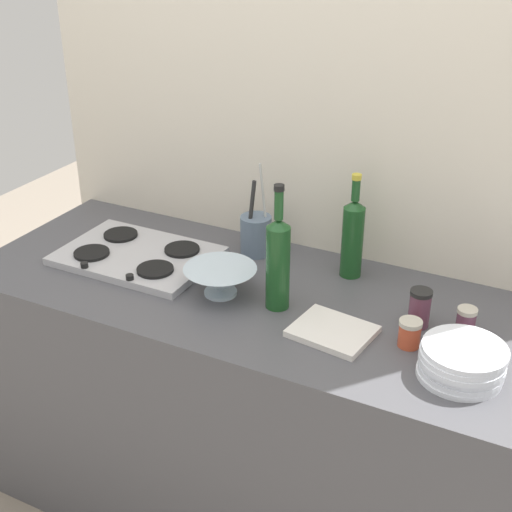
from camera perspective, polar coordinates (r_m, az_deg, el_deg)
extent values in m
plane|color=gray|center=(2.67, 0.00, -19.84)|extent=(6.00, 6.00, 0.00)
cube|color=#4C4C51|center=(2.36, 0.00, -12.38)|extent=(1.80, 0.70, 0.90)
cube|color=beige|center=(2.28, 4.40, 9.45)|extent=(1.90, 0.06, 2.53)
cube|color=#B2B2B7|center=(2.32, -9.56, 0.01)|extent=(0.49, 0.34, 0.02)
cylinder|color=black|center=(2.33, -13.15, 0.24)|extent=(0.11, 0.11, 0.01)
cylinder|color=black|center=(2.19, -8.16, -1.08)|extent=(0.11, 0.11, 0.01)
cylinder|color=black|center=(2.43, -10.89, 1.71)|extent=(0.11, 0.11, 0.01)
cylinder|color=black|center=(2.30, -6.00, 0.54)|extent=(0.11, 0.11, 0.01)
cylinder|color=black|center=(2.25, -13.71, -0.71)|extent=(0.02, 0.02, 0.02)
cylinder|color=black|center=(2.15, -10.18, -1.69)|extent=(0.02, 0.02, 0.02)
cylinder|color=white|center=(1.82, 16.07, -9.14)|extent=(0.21, 0.21, 0.01)
cylinder|color=white|center=(1.82, 16.22, -8.76)|extent=(0.21, 0.21, 0.01)
cylinder|color=white|center=(1.81, 16.35, -8.34)|extent=(0.21, 0.21, 0.01)
cylinder|color=white|center=(1.80, 16.30, -8.08)|extent=(0.21, 0.21, 0.01)
cylinder|color=white|center=(1.80, 16.37, -7.66)|extent=(0.21, 0.21, 0.01)
cylinder|color=white|center=(1.79, 16.55, -7.26)|extent=(0.21, 0.21, 0.01)
cylinder|color=#19471E|center=(1.97, 1.78, -0.96)|extent=(0.07, 0.07, 0.25)
cone|color=#19471E|center=(1.91, 1.84, 2.67)|extent=(0.07, 0.07, 0.02)
cylinder|color=#19471E|center=(1.89, 1.86, 4.14)|extent=(0.03, 0.03, 0.08)
cylinder|color=black|center=(1.87, 1.88, 5.54)|extent=(0.03, 0.03, 0.02)
cylinder|color=#19471E|center=(2.17, 7.79, 1.13)|extent=(0.07, 0.07, 0.23)
cone|color=#19471E|center=(2.12, 8.00, 4.17)|extent=(0.07, 0.07, 0.02)
cylinder|color=#19471E|center=(2.10, 8.08, 5.30)|extent=(0.03, 0.03, 0.07)
cylinder|color=gold|center=(2.08, 8.15, 6.35)|extent=(0.03, 0.03, 0.02)
cylinder|color=silver|center=(2.10, -2.87, -2.94)|extent=(0.10, 0.10, 0.01)
cone|color=silver|center=(2.08, -2.90, -1.92)|extent=(0.22, 0.22, 0.08)
cylinder|color=slate|center=(2.30, -0.01, 1.70)|extent=(0.10, 0.10, 0.13)
cylinder|color=#262626|center=(2.26, -0.39, 3.68)|extent=(0.03, 0.03, 0.20)
cylinder|color=#B7B7B2|center=(2.26, 0.65, 4.39)|extent=(0.04, 0.01, 0.26)
cylinder|color=#66384C|center=(1.97, 13.07, -4.28)|extent=(0.06, 0.06, 0.10)
cylinder|color=black|center=(1.95, 13.24, -2.90)|extent=(0.06, 0.06, 0.01)
cylinder|color=#66384C|center=(1.99, 16.60, -5.16)|extent=(0.05, 0.05, 0.06)
cylinder|color=beige|center=(1.97, 16.74, -4.25)|extent=(0.05, 0.05, 0.01)
cylinder|color=#C64C2D|center=(1.89, 12.30, -6.28)|extent=(0.06, 0.06, 0.06)
cylinder|color=beige|center=(1.87, 12.41, -5.30)|extent=(0.06, 0.06, 0.01)
cube|color=silver|center=(1.92, 6.21, -6.08)|extent=(0.23, 0.20, 0.02)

